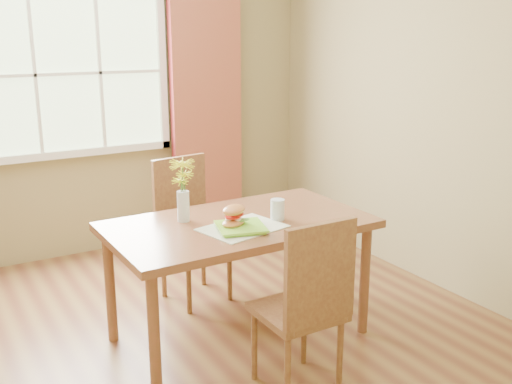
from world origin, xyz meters
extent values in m
cube|color=brown|center=(0.00, 0.00, -0.01)|extent=(4.20, 3.80, 0.02)
cube|color=#8F8356|center=(0.00, 1.91, 1.35)|extent=(4.20, 0.02, 2.70)
cube|color=#8F8356|center=(0.00, -1.91, 1.35)|extent=(4.20, 0.02, 2.70)
cube|color=#8F8356|center=(2.11, 0.00, 1.35)|extent=(0.02, 3.80, 2.70)
cube|color=beige|center=(0.00, 1.88, 1.50)|extent=(1.50, 0.02, 1.20)
cube|color=white|center=(0.00, 1.85, 0.87)|extent=(1.62, 0.04, 0.06)
cube|color=white|center=(0.78, 1.85, 1.50)|extent=(0.06, 0.04, 1.32)
cube|color=white|center=(0.00, 1.85, 1.50)|extent=(1.50, 0.03, 0.02)
cube|color=maroon|center=(1.15, 1.78, 1.10)|extent=(0.65, 0.08, 2.20)
cube|color=brown|center=(0.47, -0.03, 0.72)|extent=(1.54, 0.87, 0.05)
cylinder|color=brown|center=(-0.22, -0.39, 0.35)|extent=(0.06, 0.06, 0.70)
cylinder|color=brown|center=(1.16, -0.38, 0.35)|extent=(0.06, 0.06, 0.70)
cylinder|color=brown|center=(-0.22, 0.32, 0.35)|extent=(0.06, 0.06, 0.70)
cylinder|color=brown|center=(1.15, 0.33, 0.35)|extent=(0.06, 0.06, 0.70)
cube|color=brown|center=(0.47, -0.65, 0.43)|extent=(0.40, 0.40, 0.04)
cube|color=brown|center=(0.47, -0.83, 0.71)|extent=(0.40, 0.03, 0.51)
cylinder|color=brown|center=(0.31, -0.81, 0.20)|extent=(0.03, 0.03, 0.41)
cylinder|color=brown|center=(0.63, -0.81, 0.20)|extent=(0.03, 0.03, 0.41)
cylinder|color=brown|center=(0.31, -0.49, 0.20)|extent=(0.03, 0.03, 0.41)
cylinder|color=brown|center=(0.63, -0.49, 0.20)|extent=(0.03, 0.03, 0.41)
cube|color=brown|center=(0.47, 0.59, 0.44)|extent=(0.46, 0.46, 0.04)
cube|color=brown|center=(0.44, 0.78, 0.72)|extent=(0.41, 0.09, 0.53)
cylinder|color=brown|center=(0.33, 0.41, 0.21)|extent=(0.04, 0.04, 0.42)
cylinder|color=brown|center=(0.66, 0.45, 0.21)|extent=(0.04, 0.04, 0.42)
cylinder|color=brown|center=(0.28, 0.73, 0.21)|extent=(0.04, 0.04, 0.42)
cylinder|color=brown|center=(0.61, 0.78, 0.21)|extent=(0.04, 0.04, 0.42)
cube|color=beige|center=(0.42, -0.15, 0.75)|extent=(0.51, 0.42, 0.01)
cube|color=#88E138|center=(0.40, -0.18, 0.76)|extent=(0.32, 0.32, 0.01)
ellipsoid|color=#DC914B|center=(0.37, -0.14, 0.79)|extent=(0.20, 0.18, 0.04)
ellipsoid|color=#4C8C2D|center=(0.42, -0.16, 0.80)|extent=(0.09, 0.06, 0.01)
cylinder|color=red|center=(0.37, -0.14, 0.82)|extent=(0.08, 0.08, 0.01)
cylinder|color=red|center=(0.40, -0.14, 0.83)|extent=(0.08, 0.08, 0.01)
ellipsoid|color=#DC914B|center=(0.38, -0.14, 0.86)|extent=(0.20, 0.18, 0.06)
cylinder|color=silver|center=(0.68, -0.12, 0.81)|extent=(0.08, 0.08, 0.13)
cylinder|color=silver|center=(0.68, -0.12, 0.80)|extent=(0.07, 0.07, 0.10)
cylinder|color=silver|center=(0.19, 0.14, 0.84)|extent=(0.07, 0.07, 0.18)
cylinder|color=silver|center=(0.19, 0.14, 0.79)|extent=(0.06, 0.06, 0.09)
cylinder|color=#3D7028|center=(0.19, 0.14, 0.92)|extent=(0.01, 0.01, 0.34)
cylinder|color=#3D7028|center=(0.21, 0.13, 0.89)|extent=(0.01, 0.01, 0.28)
cylinder|color=#3D7028|center=(0.18, 0.15, 0.87)|extent=(0.01, 0.01, 0.24)
camera|label=1|loc=(-1.14, -2.97, 1.84)|focal=42.00mm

